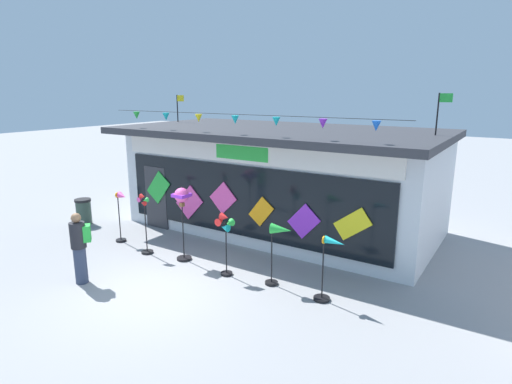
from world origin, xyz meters
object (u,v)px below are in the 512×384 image
at_px(wind_spinner_left, 145,220).
at_px(wind_spinner_right, 279,239).
at_px(person_near_camera, 80,246).
at_px(trash_bin, 84,211).
at_px(wind_spinner_far_left, 122,208).
at_px(kite_shop_building, 282,178).
at_px(wind_spinner_far_right, 329,264).
at_px(wind_spinner_center_right, 225,231).
at_px(wind_spinner_center_left, 182,204).

relative_size(wind_spinner_left, wind_spinner_right, 1.13).
relative_size(person_near_camera, trash_bin, 1.94).
xyz_separation_m(wind_spinner_far_left, wind_spinner_right, (5.27, -0.04, 0.10)).
xyz_separation_m(kite_shop_building, wind_spinner_far_right, (3.32, -3.89, -0.78)).
xyz_separation_m(wind_spinner_left, trash_bin, (-3.72, 0.72, -0.51)).
distance_m(wind_spinner_right, trash_bin, 7.80).
xyz_separation_m(wind_spinner_far_left, wind_spinner_left, (1.23, -0.26, -0.08)).
xyz_separation_m(wind_spinner_left, wind_spinner_center_right, (2.68, 0.04, 0.19)).
relative_size(wind_spinner_far_left, wind_spinner_far_right, 1.05).
distance_m(wind_spinner_left, wind_spinner_center_left, 1.32).
distance_m(kite_shop_building, wind_spinner_left, 4.54).
relative_size(wind_spinner_left, person_near_camera, 1.00).
xyz_separation_m(wind_spinner_far_left, trash_bin, (-2.49, 0.46, -0.59)).
distance_m(wind_spinner_left, wind_spinner_far_right, 5.28).
relative_size(wind_spinner_center_right, person_near_camera, 0.93).
distance_m(wind_spinner_far_right, trash_bin, 9.02).
xyz_separation_m(wind_spinner_far_right, trash_bin, (-9.00, 0.57, -0.42)).
distance_m(kite_shop_building, wind_spinner_far_right, 5.18).
xyz_separation_m(kite_shop_building, person_near_camera, (-1.83, -6.13, -0.75)).
xyz_separation_m(wind_spinner_center_right, wind_spinner_far_right, (2.60, 0.11, -0.28)).
xyz_separation_m(wind_spinner_far_left, wind_spinner_far_right, (6.51, -0.11, -0.17)).
xyz_separation_m(wind_spinner_right, wind_spinner_far_right, (1.24, -0.07, -0.27)).
relative_size(wind_spinner_far_right, person_near_camera, 0.85).
bearing_deg(wind_spinner_left, person_near_camera, -86.46).
bearing_deg(wind_spinner_center_right, wind_spinner_left, -179.18).
distance_m(kite_shop_building, wind_spinner_center_right, 4.10).
relative_size(wind_spinner_left, trash_bin, 1.94).
bearing_deg(wind_spinner_center_right, wind_spinner_center_left, 172.82).
bearing_deg(kite_shop_building, wind_spinner_center_left, -101.69).
bearing_deg(wind_spinner_right, kite_shop_building, 118.63).
bearing_deg(wind_spinner_far_left, wind_spinner_far_right, -0.99).
distance_m(person_near_camera, trash_bin, 4.78).
relative_size(kite_shop_building, wind_spinner_right, 6.60).
height_order(person_near_camera, trash_bin, person_near_camera).
relative_size(kite_shop_building, wind_spinner_center_left, 5.04).
bearing_deg(wind_spinner_right, wind_spinner_center_left, 179.87).
height_order(wind_spinner_left, wind_spinner_right, wind_spinner_left).
distance_m(wind_spinner_far_left, trash_bin, 2.60).
relative_size(kite_shop_building, person_near_camera, 5.83).
relative_size(kite_shop_building, wind_spinner_center_right, 6.26).
bearing_deg(wind_spinner_far_left, wind_spinner_right, -0.43).
xyz_separation_m(wind_spinner_center_right, trash_bin, (-6.40, 0.68, -0.70)).
bearing_deg(wind_spinner_center_right, wind_spinner_right, 7.74).
bearing_deg(wind_spinner_center_right, trash_bin, 173.91).
bearing_deg(wind_spinner_right, wind_spinner_far_left, 179.57).
height_order(wind_spinner_far_left, wind_spinner_center_left, wind_spinner_center_left).
distance_m(wind_spinner_left, wind_spinner_center_right, 2.69).
bearing_deg(person_near_camera, wind_spinner_far_left, 159.11).
bearing_deg(kite_shop_building, wind_spinner_far_right, -49.51).
xyz_separation_m(wind_spinner_far_right, person_near_camera, (-5.15, -2.23, 0.03)).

